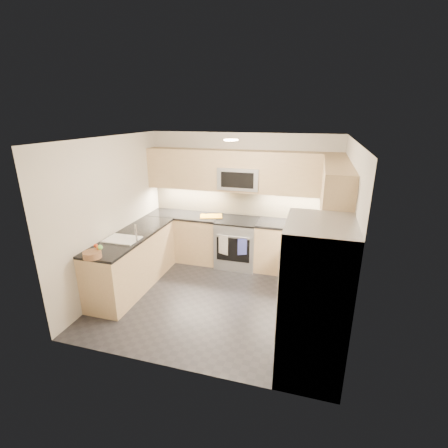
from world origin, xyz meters
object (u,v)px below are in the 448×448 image
(microwave, at_px, (240,178))
(refrigerator, at_px, (314,300))
(cutting_board, at_px, (211,216))
(fruit_basket, at_px, (92,255))
(utensil_bowl, at_px, (305,223))
(gas_range, at_px, (237,243))

(microwave, height_order, refrigerator, microwave)
(cutting_board, relative_size, fruit_basket, 1.68)
(utensil_bowl, bearing_deg, microwave, 168.95)
(gas_range, relative_size, refrigerator, 0.51)
(gas_range, distance_m, cutting_board, 0.72)
(cutting_board, bearing_deg, utensil_bowl, -4.65)
(utensil_bowl, relative_size, fruit_basket, 1.05)
(microwave, height_order, cutting_board, microwave)
(gas_range, xyz_separation_m, microwave, (0.00, 0.12, 1.24))
(microwave, relative_size, refrigerator, 0.42)
(gas_range, relative_size, microwave, 1.20)
(utensil_bowl, height_order, fruit_basket, utensil_bowl)
(utensil_bowl, height_order, cutting_board, utensil_bowl)
(gas_range, distance_m, microwave, 1.25)
(utensil_bowl, bearing_deg, cutting_board, 175.35)
(refrigerator, bearing_deg, cutting_board, 128.96)
(refrigerator, xyz_separation_m, fruit_basket, (-2.97, 0.21, 0.09))
(utensil_bowl, xyz_separation_m, fruit_basket, (-2.77, -2.10, -0.03))
(refrigerator, distance_m, fruit_basket, 2.98)
(gas_range, relative_size, cutting_board, 2.18)
(microwave, xyz_separation_m, utensil_bowl, (1.25, -0.24, -0.69))
(microwave, distance_m, fruit_basket, 2.88)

